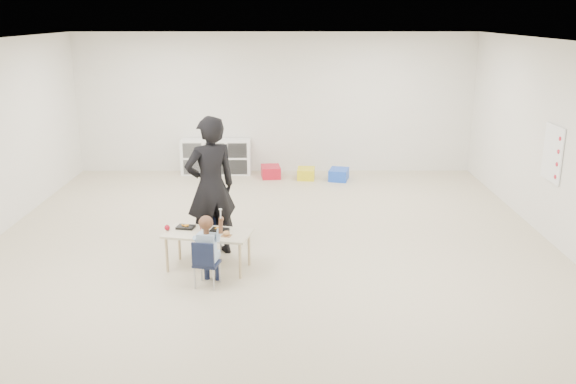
{
  "coord_description": "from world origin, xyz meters",
  "views": [
    {
      "loc": [
        0.23,
        -7.77,
        3.15
      ],
      "look_at": [
        0.25,
        0.04,
        0.85
      ],
      "focal_mm": 38.0,
      "sensor_mm": 36.0,
      "label": 1
    }
  ],
  "objects_px": {
    "child": "(206,249)",
    "cubby_shelf": "(216,157)",
    "adult": "(211,187)",
    "chair_near": "(207,263)",
    "table": "(208,250)"
  },
  "relations": [
    {
      "from": "chair_near",
      "to": "adult",
      "type": "relative_size",
      "value": 0.31
    },
    {
      "from": "child",
      "to": "adult",
      "type": "height_order",
      "value": "adult"
    },
    {
      "from": "table",
      "to": "adult",
      "type": "height_order",
      "value": "adult"
    },
    {
      "from": "child",
      "to": "cubby_shelf",
      "type": "height_order",
      "value": "child"
    },
    {
      "from": "chair_near",
      "to": "child",
      "type": "height_order",
      "value": "child"
    },
    {
      "from": "child",
      "to": "chair_near",
      "type": "bearing_deg",
      "value": 0.0
    },
    {
      "from": "chair_near",
      "to": "child",
      "type": "relative_size",
      "value": 0.63
    },
    {
      "from": "table",
      "to": "child",
      "type": "height_order",
      "value": "child"
    },
    {
      "from": "child",
      "to": "cubby_shelf",
      "type": "bearing_deg",
      "value": 107.05
    },
    {
      "from": "cubby_shelf",
      "to": "adult",
      "type": "bearing_deg",
      "value": -84.36
    },
    {
      "from": "table",
      "to": "child",
      "type": "bearing_deg",
      "value": -72.94
    },
    {
      "from": "chair_near",
      "to": "adult",
      "type": "bearing_deg",
      "value": 104.89
    },
    {
      "from": "cubby_shelf",
      "to": "adult",
      "type": "height_order",
      "value": "adult"
    },
    {
      "from": "adult",
      "to": "child",
      "type": "bearing_deg",
      "value": 65.34
    },
    {
      "from": "chair_near",
      "to": "cubby_shelf",
      "type": "relative_size",
      "value": 0.42
    }
  ]
}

